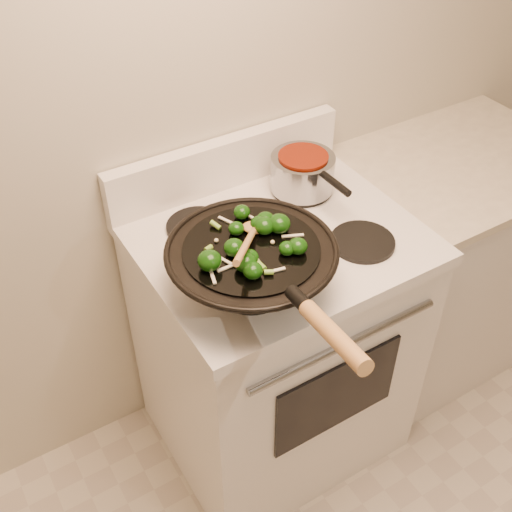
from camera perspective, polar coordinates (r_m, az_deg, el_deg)
stove at (r=2.13m, az=1.71°, el=-7.61°), size 0.78×0.67×1.08m
counter_unit at (r=2.54m, az=16.27°, el=-0.32°), size 0.76×0.62×0.91m
wok at (r=1.58m, az=-0.32°, el=-0.96°), size 0.43×0.71×0.24m
stirfry at (r=1.54m, az=-0.21°, el=1.30°), size 0.29×0.26×0.05m
wooden_spoon at (r=1.52m, az=-0.56°, el=1.69°), size 0.21×0.24×0.12m
saucepan at (r=1.95m, az=4.19°, el=7.46°), size 0.19×0.31×0.11m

